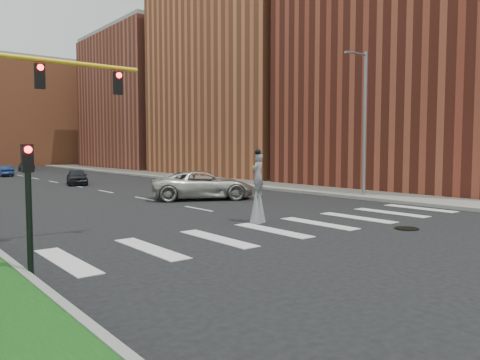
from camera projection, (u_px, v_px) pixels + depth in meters
ground_plane at (315, 230)px, 17.74m from camera, size 160.00×160.00×0.00m
sidewalk_right at (210, 179)px, 45.01m from camera, size 5.00×90.00×0.18m
manhole at (407, 229)px, 18.04m from camera, size 0.90×0.90×0.04m
building_near at (431, 48)px, 36.87m from camera, size 16.00×20.00×22.00m
building_mid at (252, 71)px, 53.98m from camera, size 16.00×22.00×24.00m
building_far at (153, 103)px, 72.86m from camera, size 16.00×22.00×20.00m
building_backdrop at (6, 114)px, 81.74m from camera, size 26.00×14.00×18.00m
streetlight at (364, 119)px, 28.85m from camera, size 2.05×0.20×9.00m
traffic_signal at (13, 113)px, 13.72m from camera, size 5.30×0.23×6.20m
secondary_signal at (29, 199)px, 10.81m from camera, size 0.25×0.21×3.23m
stilt_performer at (258, 193)px, 19.51m from camera, size 0.82×0.63×3.09m
suv_crossing at (203, 185)px, 28.44m from camera, size 6.84×5.34×1.73m
car_near at (77, 177)px, 39.45m from camera, size 2.56×4.18×1.33m
car_mid at (5, 171)px, 50.89m from camera, size 1.33×3.62×1.18m
car_far at (27, 166)px, 63.11m from camera, size 3.19×4.91×1.32m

